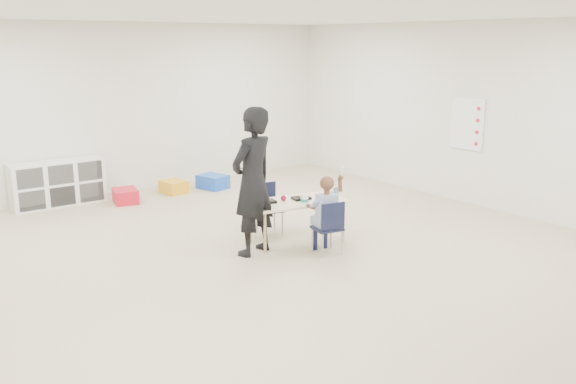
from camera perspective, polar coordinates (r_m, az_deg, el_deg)
room at (r=6.61m, az=-0.24°, el=4.41°), size 9.00×9.02×2.80m
table at (r=7.71m, az=0.82°, el=-2.75°), size 1.30×0.84×0.55m
chair_near at (r=7.32m, az=3.68°, el=-3.28°), size 0.38×0.36×0.66m
chair_far at (r=8.09m, az=-1.75°, el=-1.58°), size 0.38×0.36×0.66m
child at (r=7.26m, az=3.70°, el=-1.85°), size 0.52×0.52×1.04m
lunch_tray_near at (r=7.70m, az=1.24°, el=-0.57°), size 0.25×0.20×0.03m
lunch_tray_far at (r=7.53m, az=-2.02°, el=-0.91°), size 0.25×0.20×0.03m
milk_carton at (r=7.55m, az=1.54°, el=-0.59°), size 0.08×0.08×0.10m
bread_roll at (r=7.69m, az=3.25°, el=-0.46°), size 0.09×0.09×0.07m
apple_near at (r=7.60m, az=-0.42°, el=-0.58°), size 0.07×0.07×0.07m
apple_far at (r=7.40m, az=-2.48°, el=-1.00°), size 0.07×0.07×0.07m
cubby_shelf at (r=10.10m, az=-20.73°, el=0.78°), size 1.40×0.40×0.70m
rules_poster at (r=9.88m, az=16.41°, el=6.16°), size 0.02×0.60×0.80m
adult at (r=7.17m, az=-3.32°, el=0.95°), size 0.74×0.59×1.77m
bin_red at (r=9.97m, az=-14.97°, el=-0.36°), size 0.44×0.52×0.22m
bin_yellow at (r=10.44m, az=-10.65°, el=0.48°), size 0.38×0.46×0.21m
bin_blue at (r=10.65m, az=-7.05°, el=0.96°), size 0.49×0.56×0.24m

